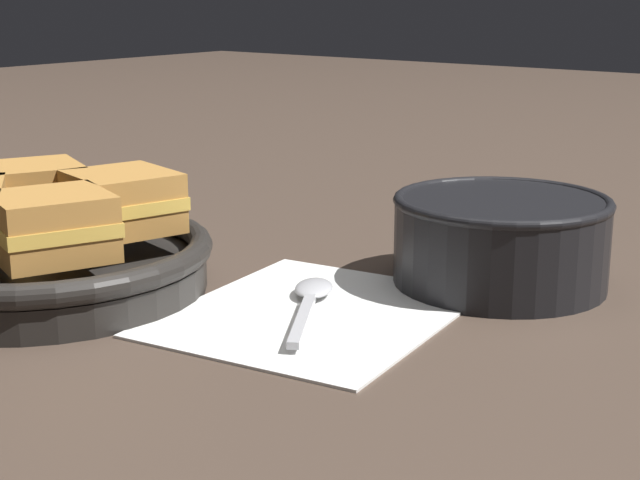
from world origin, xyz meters
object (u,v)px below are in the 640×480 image
(sandwich_far_left, at_px, (31,192))
(soup_bowl, at_px, (501,235))
(skillet, at_px, (42,264))
(sandwich_near_left, at_px, (52,226))
(sandwich_near_right, at_px, (123,201))
(spoon, at_px, (311,296))

(sandwich_far_left, bearing_deg, soup_bowl, -58.83)
(skillet, relative_size, sandwich_near_left, 3.30)
(soup_bowl, bearing_deg, sandwich_near_right, 125.93)
(soup_bowl, xyz_separation_m, skillet, (-0.23, 0.27, -0.02))
(sandwich_near_left, relative_size, sandwich_near_right, 1.06)
(spoon, distance_m, sandwich_near_right, 0.17)
(spoon, xyz_separation_m, skillet, (-0.09, 0.19, 0.01))
(soup_bowl, relative_size, sandwich_near_left, 1.66)
(soup_bowl, distance_m, sandwich_near_left, 0.33)
(skillet, relative_size, sandwich_near_right, 3.48)
(spoon, bearing_deg, soup_bowl, -64.28)
(skillet, xyz_separation_m, sandwich_near_right, (0.05, -0.03, 0.04))
(soup_bowl, relative_size, sandwich_far_left, 1.63)
(spoon, bearing_deg, sandwich_near_right, 73.20)
(soup_bowl, distance_m, spoon, 0.16)
(spoon, relative_size, sandwich_far_left, 1.30)
(sandwich_far_left, bearing_deg, spoon, -75.10)
(skillet, height_order, sandwich_far_left, sandwich_far_left)
(spoon, bearing_deg, sandwich_near_left, 102.07)
(sandwich_near_right, bearing_deg, sandwich_near_left, -165.03)
(soup_bowl, bearing_deg, sandwich_near_left, 140.05)
(spoon, xyz_separation_m, sandwich_near_right, (-0.04, 0.15, 0.06))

